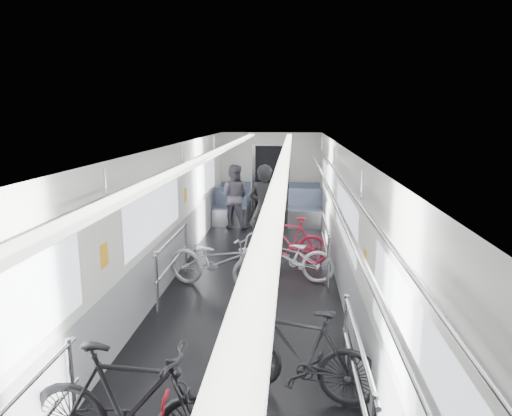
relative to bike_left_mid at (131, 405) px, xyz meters
The scene contains 9 objects.
car_shell 5.39m from the bike_left_mid, 83.06° to the left, with size 3.02×14.01×2.41m.
bike_left_mid is the anchor object (origin of this frame).
bike_left_far 4.01m from the bike_left_mid, 89.15° to the left, with size 0.65×1.87×0.98m, color #A1A1A5.
bike_right_near 1.77m from the bike_left_mid, 36.92° to the left, with size 0.47×1.67×1.00m, color black.
bike_right_mid 4.67m from the bike_left_mid, 74.92° to the left, with size 0.60×1.73×0.91m, color silver.
bike_right_far 5.66m from the bike_left_mid, 77.18° to the left, with size 0.45×1.58×0.95m, color #BA1632.
bike_aisle 6.09m from the bike_left_mid, 82.10° to the left, with size 0.61×1.74×0.92m, color black.
person_standing 6.19m from the bike_left_mid, 83.26° to the left, with size 0.70×0.46×1.92m, color black.
person_seated 8.29m from the bike_left_mid, 91.42° to the left, with size 0.81×0.63×1.67m, color #34313A.
Camera 1 is at (0.67, -6.83, 2.93)m, focal length 32.00 mm.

